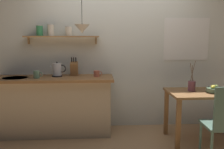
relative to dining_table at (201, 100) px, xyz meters
The scene contains 13 objects.
ground_plane 1.33m from the dining_table, behind, with size 14.00×14.00×0.00m, color #A87F56.
back_wall 1.44m from the dining_table, 141.62° to the left, with size 6.80×0.11×2.70m.
kitchen_counter 2.22m from the dining_table, 168.67° to the left, with size 1.83×0.63×0.91m.
wall_shelf 2.42m from the dining_table, 164.05° to the left, with size 1.18×0.20×0.31m.
dining_table is the anchor object (origin of this frame).
dining_chair_near 0.69m from the dining_table, 90.98° to the right, with size 0.42×0.42×0.97m.
fruit_bowl 0.24m from the dining_table, 22.76° to the right, with size 0.24×0.24×0.11m.
twig_vase 0.25m from the dining_table, 156.14° to the left, with size 0.11×0.11×0.44m.
electric_kettle 2.21m from the dining_table, 167.20° to the left, with size 0.25×0.16×0.23m.
knife_block 1.99m from the dining_table, 163.33° to the left, with size 0.12×0.18×0.30m.
coffee_mug_by_sink 2.45m from the dining_table, behind, with size 0.13×0.09×0.11m.
coffee_mug_spare 1.60m from the dining_table, 164.40° to the left, with size 0.13×0.09×0.10m.
pendant_lamp 2.03m from the dining_table, 168.82° to the left, with size 0.23×0.23×0.56m.
Camera 1 is at (-0.32, -3.49, 1.50)m, focal length 39.46 mm.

